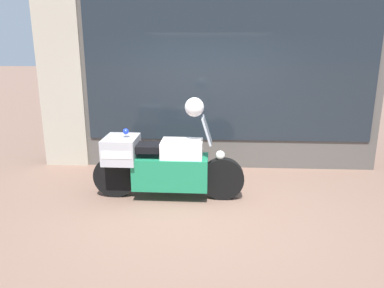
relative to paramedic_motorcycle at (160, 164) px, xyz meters
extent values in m
plane|color=#7A5B4C|center=(0.69, -0.33, -0.54)|extent=(60.00, 60.00, 0.00)
cube|color=#56514C|center=(0.69, 1.67, 1.29)|extent=(6.29, 0.40, 3.66)
cube|color=#B2A893|center=(-2.04, 1.70, 1.29)|extent=(0.83, 0.55, 3.66)
cube|color=#1E262D|center=(1.07, 1.46, 1.34)|extent=(5.23, 0.02, 2.66)
cube|color=slate|center=(1.03, 1.68, -0.27)|extent=(5.01, 0.30, 0.55)
cube|color=silver|center=(1.03, 1.82, 0.63)|extent=(5.01, 0.02, 1.28)
cube|color=beige|center=(1.03, 1.68, 1.26)|extent=(5.01, 0.30, 0.02)
cube|color=#C68E19|center=(-0.75, 1.68, 1.30)|extent=(0.18, 0.04, 0.06)
cube|color=#B7B2A8|center=(0.43, 1.68, 1.30)|extent=(0.18, 0.04, 0.06)
cube|color=black|center=(1.62, 1.68, 1.30)|extent=(0.18, 0.04, 0.06)
cube|color=maroon|center=(2.80, 1.68, 1.30)|extent=(0.18, 0.04, 0.06)
cube|color=white|center=(-0.74, 1.62, 0.14)|extent=(0.19, 0.01, 0.27)
cube|color=orange|center=(0.44, 1.62, 0.14)|extent=(0.19, 0.04, 0.27)
cube|color=#2866B7|center=(1.61, 1.62, 0.14)|extent=(0.19, 0.03, 0.27)
cube|color=#2D8E42|center=(2.79, 1.62, 0.14)|extent=(0.19, 0.02, 0.27)
cylinder|color=black|center=(0.95, -0.01, -0.22)|extent=(0.65, 0.15, 0.65)
cylinder|color=black|center=(-0.72, 0.01, -0.22)|extent=(0.65, 0.15, 0.65)
cube|color=#1E8456|center=(0.16, 0.00, -0.12)|extent=(1.14, 0.51, 0.49)
cube|color=white|center=(0.33, 0.00, 0.23)|extent=(0.62, 0.46, 0.28)
cube|color=black|center=(-0.10, 0.00, 0.26)|extent=(0.66, 0.38, 0.10)
cube|color=#B7B7BC|center=(-0.59, 0.01, 0.22)|extent=(0.50, 0.61, 0.38)
cube|color=white|center=(-0.59, 0.01, 0.22)|extent=(0.45, 0.62, 0.11)
cube|color=#B2BCC6|center=(0.70, -0.01, 0.54)|extent=(0.15, 0.35, 0.40)
sphere|color=white|center=(0.91, -0.01, 0.16)|extent=(0.14, 0.14, 0.14)
sphere|color=blue|center=(-0.51, 0.00, 0.50)|extent=(0.09, 0.09, 0.09)
sphere|color=white|center=(0.52, 0.00, 0.88)|extent=(0.28, 0.28, 0.28)
camera|label=1|loc=(0.79, -5.37, 1.82)|focal=35.00mm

